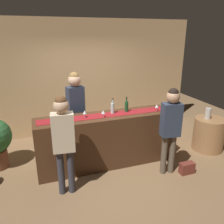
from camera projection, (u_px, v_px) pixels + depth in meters
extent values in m
plane|color=brown|center=(106.00, 163.00, 4.71)|extent=(10.00, 10.00, 0.00)
cube|color=tan|center=(83.00, 78.00, 5.94)|extent=(6.00, 0.12, 2.90)
cube|color=#472B19|center=(105.00, 140.00, 4.54)|extent=(2.67, 0.60, 1.05)
cube|color=maroon|center=(105.00, 115.00, 4.37)|extent=(2.54, 0.28, 0.01)
cylinder|color=#194723|center=(126.00, 107.00, 4.53)|extent=(0.07, 0.07, 0.21)
cylinder|color=#194723|center=(127.00, 100.00, 4.48)|extent=(0.03, 0.03, 0.08)
cylinder|color=black|center=(127.00, 98.00, 4.47)|extent=(0.03, 0.03, 0.02)
cylinder|color=brown|center=(60.00, 115.00, 4.09)|extent=(0.07, 0.07, 0.21)
cylinder|color=brown|center=(59.00, 107.00, 4.04)|extent=(0.03, 0.03, 0.08)
cylinder|color=black|center=(59.00, 105.00, 4.03)|extent=(0.03, 0.03, 0.02)
cylinder|color=#B2C6C1|center=(113.00, 108.00, 4.44)|extent=(0.07, 0.07, 0.21)
cylinder|color=#B2C6C1|center=(113.00, 101.00, 4.39)|extent=(0.03, 0.03, 0.08)
cylinder|color=black|center=(113.00, 99.00, 4.37)|extent=(0.03, 0.03, 0.02)
cylinder|color=silver|center=(103.00, 117.00, 4.25)|extent=(0.06, 0.06, 0.00)
cylinder|color=silver|center=(103.00, 115.00, 4.24)|extent=(0.01, 0.01, 0.08)
cone|color=silver|center=(103.00, 112.00, 4.22)|extent=(0.07, 0.07, 0.06)
cylinder|color=silver|center=(85.00, 118.00, 4.24)|extent=(0.06, 0.06, 0.00)
cylinder|color=silver|center=(85.00, 116.00, 4.22)|extent=(0.01, 0.01, 0.08)
cone|color=silver|center=(85.00, 112.00, 4.20)|extent=(0.07, 0.07, 0.06)
cylinder|color=silver|center=(156.00, 111.00, 4.60)|extent=(0.06, 0.06, 0.00)
cylinder|color=silver|center=(157.00, 109.00, 4.58)|extent=(0.01, 0.01, 0.08)
cone|color=silver|center=(157.00, 106.00, 4.56)|extent=(0.07, 0.07, 0.06)
cylinder|color=#26262B|center=(81.00, 135.00, 4.99)|extent=(0.11, 0.11, 0.85)
cylinder|color=#26262B|center=(74.00, 137.00, 4.91)|extent=(0.11, 0.11, 0.85)
cube|color=#2D384C|center=(76.00, 103.00, 4.70)|extent=(0.38, 0.27, 0.67)
sphere|color=#DBAD89|center=(74.00, 80.00, 4.55)|extent=(0.25, 0.25, 0.25)
sphere|color=olive|center=(74.00, 77.00, 4.53)|extent=(0.20, 0.20, 0.20)
cylinder|color=brown|center=(164.00, 155.00, 4.26)|extent=(0.11, 0.11, 0.77)
cylinder|color=brown|center=(172.00, 154.00, 4.29)|extent=(0.11, 0.11, 0.77)
cube|color=#2D384C|center=(171.00, 120.00, 4.05)|extent=(0.37, 0.25, 0.61)
sphere|color=tan|center=(173.00, 97.00, 3.91)|extent=(0.23, 0.23, 0.23)
sphere|color=black|center=(173.00, 93.00, 3.89)|extent=(0.18, 0.18, 0.18)
cylinder|color=#33333D|center=(61.00, 172.00, 3.71)|extent=(0.11, 0.11, 0.78)
cylinder|color=#33333D|center=(71.00, 171.00, 3.74)|extent=(0.11, 0.11, 0.78)
cube|color=beige|center=(63.00, 132.00, 3.50)|extent=(0.36, 0.24, 0.62)
sphere|color=#DBAD89|center=(61.00, 106.00, 3.36)|extent=(0.23, 0.23, 0.23)
sphere|color=brown|center=(61.00, 102.00, 3.34)|extent=(0.18, 0.18, 0.18)
cylinder|color=#996B42|center=(209.00, 134.00, 5.19)|extent=(0.68, 0.68, 0.74)
cylinder|color=#B7B2A8|center=(208.00, 113.00, 5.05)|extent=(0.13, 0.13, 0.24)
cube|color=brown|center=(187.00, 168.00, 4.33)|extent=(0.28, 0.14, 0.22)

